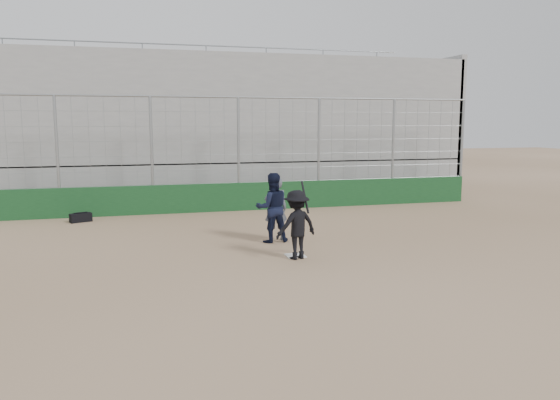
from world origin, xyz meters
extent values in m
plane|color=brown|center=(0.00, 0.00, 0.00)|extent=(90.00, 90.00, 0.00)
cube|color=white|center=(0.00, 0.00, 0.01)|extent=(0.44, 0.44, 0.02)
cube|color=#123B1B|center=(0.00, 7.00, 0.50)|extent=(18.00, 0.25, 1.00)
cylinder|color=gray|center=(0.00, 7.00, 2.00)|extent=(0.10, 0.10, 4.00)
cylinder|color=gray|center=(9.00, 7.00, 2.00)|extent=(0.10, 0.10, 4.00)
cylinder|color=gray|center=(0.00, 7.00, 4.00)|extent=(18.00, 0.07, 0.07)
cube|color=gray|center=(0.00, 11.95, 0.80)|extent=(20.00, 6.70, 1.60)
cube|color=gray|center=(0.00, 11.95, 3.70)|extent=(20.00, 6.70, 4.20)
cube|color=gray|center=(10.00, 11.95, 2.90)|extent=(0.25, 6.70, 6.10)
cylinder|color=gray|center=(0.00, 15.10, 6.80)|extent=(20.00, 0.06, 0.06)
imported|color=black|center=(-0.05, -0.22, 0.80)|extent=(1.17, 0.88, 1.60)
cylinder|color=black|center=(0.20, -0.07, 1.42)|extent=(0.07, 0.57, 0.71)
imported|color=black|center=(-0.16, 1.60, 0.60)|extent=(0.93, 0.74, 1.20)
sphere|color=maroon|center=(-0.16, 1.60, 1.09)|extent=(0.28, 0.28, 0.28)
imported|color=#4A505E|center=(0.00, 1.82, 0.77)|extent=(0.63, 0.42, 1.53)
cube|color=black|center=(-5.30, 6.04, 0.14)|extent=(0.71, 0.51, 0.28)
cylinder|color=black|center=(-5.30, 6.04, 0.30)|extent=(0.41, 0.20, 0.04)
camera|label=1|loc=(-3.65, -12.05, 3.16)|focal=35.00mm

